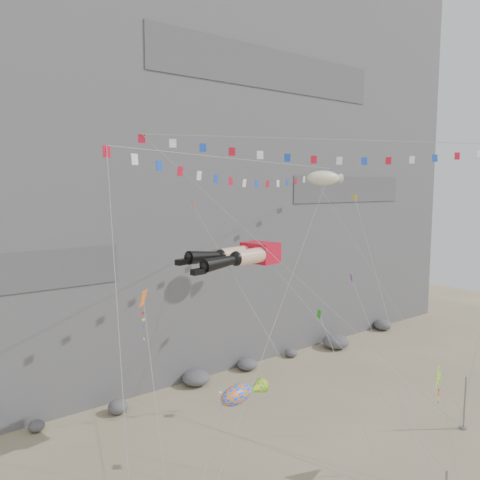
{
  "coord_description": "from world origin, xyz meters",
  "views": [
    {
      "loc": [
        -21.63,
        -18.87,
        18.31
      ],
      "look_at": [
        -0.85,
        9.0,
        14.34
      ],
      "focal_mm": 35.0,
      "sensor_mm": 36.0,
      "label": 1
    }
  ],
  "objects": [
    {
      "name": "flag_banner_lower",
      "position": [
        5.0,
        3.44,
        21.58
      ],
      "size": [
        27.31,
        11.13,
        23.92
      ],
      "color": "red",
      "rests_on": "ground"
    },
    {
      "name": "small_kite_d",
      "position": [
        11.18,
        8.04,
        16.97
      ],
      "size": [
        9.64,
        14.81,
        24.14
      ],
      "color": "yellow",
      "rests_on": "ground"
    },
    {
      "name": "flag_banner_upper",
      "position": [
        0.95,
        8.61,
        20.17
      ],
      "size": [
        31.0,
        19.64,
        29.13
      ],
      "color": "red",
      "rests_on": "ground"
    },
    {
      "name": "cliff",
      "position": [
        0.0,
        32.0,
        25.0
      ],
      "size": [
        80.0,
        28.0,
        50.0
      ],
      "primitive_type": "cube",
      "color": "slate",
      "rests_on": "ground"
    },
    {
      "name": "talus_boulders",
      "position": [
        0.0,
        17.0,
        0.6
      ],
      "size": [
        60.0,
        3.0,
        1.2
      ],
      "primitive_type": null,
      "color": "#58585C",
      "rests_on": "ground"
    },
    {
      "name": "harlequin_kite",
      "position": [
        -11.57,
        2.96,
        12.54
      ],
      "size": [
        2.6,
        7.56,
        14.26
      ],
      "color": "red",
      "rests_on": "ground"
    },
    {
      "name": "small_kite_a",
      "position": [
        -4.61,
        9.22,
        16.77
      ],
      "size": [
        3.15,
        15.59,
        22.79
      ],
      "color": "#D84612",
      "rests_on": "ground"
    },
    {
      "name": "delta_kite",
      "position": [
        5.13,
        -3.87,
        6.4
      ],
      "size": [
        3.26,
        3.59,
        7.93
      ],
      "color": "yellow",
      "rests_on": "ground"
    },
    {
      "name": "small_kite_b",
      "position": [
        7.01,
        4.81,
        11.02
      ],
      "size": [
        4.5,
        10.67,
        15.43
      ],
      "color": "purple",
      "rests_on": "ground"
    },
    {
      "name": "legs_kite",
      "position": [
        -2.91,
        6.3,
        13.64
      ],
      "size": [
        11.02,
        16.72,
        20.81
      ],
      "rotation": [
        0.0,
        0.0,
        0.19
      ],
      "color": "red",
      "rests_on": "ground"
    },
    {
      "name": "fish_windsock",
      "position": [
        -7.58,
        0.28,
        7.29
      ],
      "size": [
        8.15,
        4.44,
        10.18
      ],
      "color": "orange",
      "rests_on": "ground"
    },
    {
      "name": "small_kite_c",
      "position": [
        -0.07,
        1.46,
        10.04
      ],
      "size": [
        2.25,
        8.79,
        13.09
      ],
      "color": "#24A218",
      "rests_on": "ground"
    },
    {
      "name": "anchor_pole_right",
      "position": [
        12.11,
        -2.04,
        2.06
      ],
      "size": [
        0.12,
        0.12,
        4.11
      ],
      "primitive_type": "cylinder",
      "color": "gray",
      "rests_on": "ground"
    },
    {
      "name": "ground",
      "position": [
        0.0,
        0.0,
        0.0
      ],
      "size": [
        120.0,
        120.0,
        0.0
      ],
      "primitive_type": "plane",
      "color": "tan",
      "rests_on": "ground"
    },
    {
      "name": "blimp_windsock",
      "position": [
        9.64,
        10.54,
        19.05
      ],
      "size": [
        6.16,
        13.42,
        22.91
      ],
      "color": "beige",
      "rests_on": "ground"
    }
  ]
}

